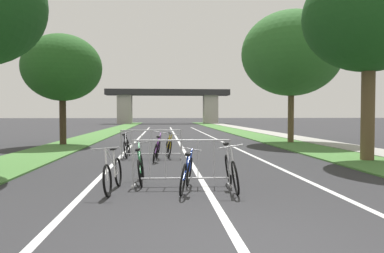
# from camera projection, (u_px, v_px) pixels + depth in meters

# --- Properties ---
(grass_verge_left) EXTENTS (2.40, 70.51, 0.05)m
(grass_verge_left) POSITION_uv_depth(u_px,v_px,m) (108.00, 132.00, 32.44)
(grass_verge_left) COLOR #477A38
(grass_verge_left) RESTS_ON ground
(grass_verge_right) EXTENTS (2.40, 70.51, 0.05)m
(grass_verge_right) POSITION_uv_depth(u_px,v_px,m) (236.00, 131.00, 33.38)
(grass_verge_right) COLOR #477A38
(grass_verge_right) RESTS_ON ground
(sidewalk_path_right) EXTENTS (1.77, 70.51, 0.08)m
(sidewalk_path_right) POSITION_uv_depth(u_px,v_px,m) (259.00, 131.00, 33.54)
(sidewalk_path_right) COLOR #9E9B93
(sidewalk_path_right) RESTS_ON ground
(lane_stripe_center) EXTENTS (0.14, 40.79, 0.01)m
(lane_stripe_center) POSITION_uv_depth(u_px,v_px,m) (177.00, 138.00, 24.49)
(lane_stripe_center) COLOR silver
(lane_stripe_center) RESTS_ON ground
(lane_stripe_right_lane) EXTENTS (0.14, 40.79, 0.01)m
(lane_stripe_right_lane) POSITION_uv_depth(u_px,v_px,m) (214.00, 138.00, 24.69)
(lane_stripe_right_lane) COLOR silver
(lane_stripe_right_lane) RESTS_ON ground
(lane_stripe_left_lane) EXTENTS (0.14, 40.79, 0.01)m
(lane_stripe_left_lane) POSITION_uv_depth(u_px,v_px,m) (139.00, 138.00, 24.28)
(lane_stripe_left_lane) COLOR silver
(lane_stripe_left_lane) RESTS_ON ground
(overpass_bridge) EXTENTS (20.91, 3.40, 5.82)m
(overpass_bridge) POSITION_uv_depth(u_px,v_px,m) (168.00, 100.00, 62.09)
(overpass_bridge) COLOR #2D2D30
(overpass_bridge) RESTS_ON ground
(tree_left_pine_near) EXTENTS (4.04, 4.04, 5.74)m
(tree_left_pine_near) POSITION_uv_depth(u_px,v_px,m) (62.00, 68.00, 18.79)
(tree_left_pine_near) COLOR #3D2D1E
(tree_left_pine_near) RESTS_ON ground
(tree_right_oak_mid) EXTENTS (4.45, 4.45, 6.85)m
(tree_right_oak_mid) POSITION_uv_depth(u_px,v_px,m) (369.00, 17.00, 12.35)
(tree_right_oak_mid) COLOR brown
(tree_right_oak_mid) RESTS_ON ground
(tree_right_maple_mid) EXTENTS (5.53, 5.53, 7.34)m
(tree_right_maple_mid) POSITION_uv_depth(u_px,v_px,m) (291.00, 54.00, 20.19)
(tree_right_maple_mid) COLOR brown
(tree_right_maple_mid) RESTS_ON ground
(crowd_barrier_nearest) EXTENTS (2.23, 0.51, 1.05)m
(crowd_barrier_nearest) POSITION_uv_depth(u_px,v_px,m) (182.00, 163.00, 8.12)
(crowd_barrier_nearest) COLOR #ADADB2
(crowd_barrier_nearest) RESTS_ON ground
(crowd_barrier_second) EXTENTS (2.23, 0.51, 1.05)m
(crowd_barrier_second) POSITION_uv_depth(u_px,v_px,m) (151.00, 144.00, 13.15)
(crowd_barrier_second) COLOR #ADADB2
(crowd_barrier_second) RESTS_ON ground
(bicycle_white_0) EXTENTS (0.55, 1.71, 0.98)m
(bicycle_white_0) POSITION_uv_depth(u_px,v_px,m) (113.00, 174.00, 7.59)
(bicycle_white_0) COLOR black
(bicycle_white_0) RESTS_ON ground
(bicycle_yellow_1) EXTENTS (0.50, 1.72, 0.93)m
(bicycle_yellow_1) POSITION_uv_depth(u_px,v_px,m) (169.00, 147.00, 13.74)
(bicycle_yellow_1) COLOR black
(bicycle_yellow_1) RESTS_ON ground
(bicycle_purple_2) EXTENTS (0.55, 1.71, 1.01)m
(bicycle_purple_2) POSITION_uv_depth(u_px,v_px,m) (157.00, 150.00, 12.61)
(bicycle_purple_2) COLOR black
(bicycle_purple_2) RESTS_ON ground
(bicycle_black_3) EXTENTS (0.54, 1.68, 0.96)m
(bicycle_black_3) POSITION_uv_depth(u_px,v_px,m) (127.00, 147.00, 13.65)
(bicycle_black_3) COLOR black
(bicycle_black_3) RESTS_ON ground
(bicycle_silver_4) EXTENTS (0.49, 1.80, 1.02)m
(bicycle_silver_4) POSITION_uv_depth(u_px,v_px,m) (231.00, 171.00, 7.76)
(bicycle_silver_4) COLOR black
(bicycle_silver_4) RESTS_ON ground
(bicycle_green_5) EXTENTS (0.54, 1.71, 0.94)m
(bicycle_green_5) POSITION_uv_depth(u_px,v_px,m) (141.00, 168.00, 8.60)
(bicycle_green_5) COLOR black
(bicycle_green_5) RESTS_ON ground
(bicycle_blue_6) EXTENTS (0.59, 1.68, 0.87)m
(bicycle_blue_6) POSITION_uv_depth(u_px,v_px,m) (187.00, 174.00, 7.65)
(bicycle_blue_6) COLOR black
(bicycle_blue_6) RESTS_ON ground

